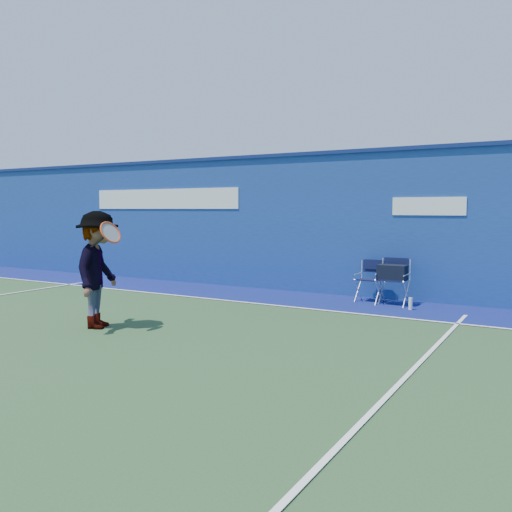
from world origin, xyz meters
The scene contains 8 objects.
ground centered at (0.00, 0.00, 0.00)m, with size 80.00×80.00×0.00m, color #2A4726.
stadium_wall centered at (0.00, 5.20, 1.55)m, with size 24.00×0.50×3.08m.
out_of_bounds_strip centered at (0.00, 4.10, 0.00)m, with size 24.00×1.80×0.01m, color navy.
court_lines centered at (0.00, 0.60, 0.01)m, with size 24.00×12.00×0.01m.
directors_chair_left centered at (2.60, 4.58, 0.27)m, with size 0.49×0.45×0.83m.
directors_chair_right centered at (3.09, 4.42, 0.37)m, with size 0.54×0.48×0.90m.
water_bottle centered at (3.53, 4.06, 0.12)m, with size 0.07×0.07×0.23m, color white.
tennis_player centered at (-0.32, 0.17, 0.91)m, with size 1.11×1.35×1.82m.
Camera 1 is at (5.97, -5.83, 1.85)m, focal length 38.00 mm.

